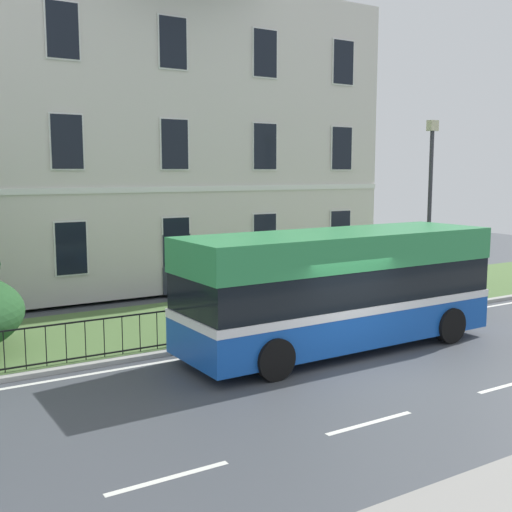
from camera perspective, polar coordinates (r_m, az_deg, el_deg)
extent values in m
cube|color=#3F4349|center=(14.61, 11.54, -10.88)|extent=(60.00, 56.00, 0.06)
cube|color=silver|center=(17.32, 3.23, -7.65)|extent=(54.00, 0.14, 0.01)
cube|color=silver|center=(10.09, -7.95, -19.39)|extent=(2.00, 0.12, 0.01)
cube|color=silver|center=(12.08, 10.35, -14.73)|extent=(2.00, 0.12, 0.01)
cube|color=silver|center=(14.90, 22.13, -10.80)|extent=(2.00, 0.12, 0.01)
cube|color=#9E9E99|center=(17.68, 2.36, -7.14)|extent=(57.00, 0.24, 0.12)
cube|color=#4F6F3B|center=(19.99, -2.10, -5.38)|extent=(57.00, 5.34, 0.12)
cube|color=silver|center=(27.34, -11.61, 10.12)|extent=(19.06, 9.56, 11.38)
cube|color=white|center=(22.86, -7.36, 6.06)|extent=(19.06, 0.06, 0.20)
cube|color=#2D333D|center=(23.09, -7.23, -0.73)|extent=(1.10, 0.06, 2.20)
cube|color=white|center=(21.72, -16.48, 0.67)|extent=(1.12, 0.04, 1.85)
cube|color=black|center=(21.70, -16.47, 0.67)|extent=(1.02, 0.03, 1.75)
cube|color=white|center=(22.99, -7.27, 1.30)|extent=(1.12, 0.04, 1.85)
cube|color=black|center=(22.97, -7.25, 1.30)|extent=(1.02, 0.03, 1.75)
cube|color=white|center=(24.78, 0.80, 1.83)|extent=(1.12, 0.04, 1.85)
cube|color=black|center=(24.76, 0.83, 1.82)|extent=(1.02, 0.03, 1.75)
cube|color=white|center=(26.99, 7.67, 2.24)|extent=(1.12, 0.04, 1.85)
cube|color=black|center=(26.98, 7.70, 2.24)|extent=(1.02, 0.03, 1.75)
cube|color=white|center=(21.59, -16.84, 9.93)|extent=(1.12, 0.04, 1.85)
cube|color=black|center=(21.57, -16.83, 9.93)|extent=(1.02, 0.03, 1.75)
cube|color=white|center=(22.86, -7.42, 10.05)|extent=(1.12, 0.04, 1.85)
cube|color=black|center=(22.85, -7.40, 10.05)|extent=(1.02, 0.03, 1.75)
cube|color=white|center=(24.67, 0.82, 9.94)|extent=(1.12, 0.04, 1.85)
cube|color=black|center=(24.65, 0.84, 9.94)|extent=(1.02, 0.03, 1.75)
cube|color=white|center=(26.89, 7.81, 9.69)|extent=(1.12, 0.04, 1.85)
cube|color=black|center=(26.87, 7.84, 9.69)|extent=(1.02, 0.03, 1.75)
cube|color=white|center=(22.03, -17.22, 19.06)|extent=(1.12, 0.04, 1.85)
cube|color=black|center=(22.01, -17.20, 19.07)|extent=(1.02, 0.03, 1.75)
cube|color=white|center=(23.27, -7.58, 18.69)|extent=(1.12, 0.04, 1.85)
cube|color=black|center=(23.26, -7.56, 18.70)|extent=(1.02, 0.03, 1.75)
cube|color=white|center=(25.05, 0.83, 17.97)|extent=(1.12, 0.04, 1.85)
cube|color=black|center=(25.03, 0.86, 17.98)|extent=(1.02, 0.03, 1.75)
cube|color=white|center=(27.24, 7.95, 17.07)|extent=(1.12, 0.04, 1.85)
cube|color=black|center=(27.22, 7.98, 17.07)|extent=(1.02, 0.03, 1.75)
cube|color=black|center=(17.57, 1.36, -3.84)|extent=(17.80, 0.04, 0.04)
cube|color=black|center=(17.77, 1.35, -6.59)|extent=(17.80, 0.04, 0.04)
cylinder|color=black|center=(15.19, -21.97, -8.11)|extent=(0.02, 0.02, 0.95)
cylinder|color=black|center=(15.26, -20.26, -7.95)|extent=(0.02, 0.02, 0.95)
cylinder|color=black|center=(15.35, -18.58, -7.78)|extent=(0.02, 0.02, 0.95)
cylinder|color=black|center=(15.45, -16.91, -7.61)|extent=(0.02, 0.02, 0.95)
cylinder|color=black|center=(15.56, -15.28, -7.44)|extent=(0.02, 0.02, 0.95)
cylinder|color=black|center=(15.69, -13.66, -7.26)|extent=(0.02, 0.02, 0.95)
cylinder|color=black|center=(15.82, -12.08, -7.08)|extent=(0.02, 0.02, 0.95)
cylinder|color=black|center=(15.97, -10.52, -6.90)|extent=(0.02, 0.02, 0.95)
cylinder|color=black|center=(16.14, -9.00, -6.71)|extent=(0.02, 0.02, 0.95)
cylinder|color=black|center=(16.31, -7.51, -6.53)|extent=(0.02, 0.02, 0.95)
cylinder|color=black|center=(16.49, -6.05, -6.35)|extent=(0.02, 0.02, 0.95)
cylinder|color=black|center=(16.68, -4.63, -6.16)|extent=(0.02, 0.02, 0.95)
cylinder|color=black|center=(16.89, -3.24, -5.98)|extent=(0.02, 0.02, 0.95)
cylinder|color=black|center=(17.10, -1.88, -5.80)|extent=(0.02, 0.02, 0.95)
cylinder|color=black|center=(17.32, -0.56, -5.61)|extent=(0.02, 0.02, 0.95)
cylinder|color=black|center=(17.56, 0.72, -5.44)|extent=(0.02, 0.02, 0.95)
cylinder|color=black|center=(17.80, 1.97, -5.26)|extent=(0.02, 0.02, 0.95)
cylinder|color=black|center=(18.05, 3.19, -5.08)|extent=(0.02, 0.02, 0.95)
cylinder|color=black|center=(18.30, 4.37, -4.91)|extent=(0.02, 0.02, 0.95)
cylinder|color=black|center=(18.57, 5.52, -4.74)|extent=(0.02, 0.02, 0.95)
cylinder|color=black|center=(18.84, 6.63, -4.58)|extent=(0.02, 0.02, 0.95)
cylinder|color=black|center=(19.12, 7.71, -4.41)|extent=(0.02, 0.02, 0.95)
cylinder|color=black|center=(19.40, 8.76, -4.25)|extent=(0.02, 0.02, 0.95)
cylinder|color=black|center=(19.70, 9.78, -4.10)|extent=(0.02, 0.02, 0.95)
cylinder|color=black|center=(19.99, 10.77, -3.94)|extent=(0.02, 0.02, 0.95)
cylinder|color=black|center=(20.30, 11.73, -3.79)|extent=(0.02, 0.02, 0.95)
cylinder|color=black|center=(20.61, 12.65, -3.65)|extent=(0.02, 0.02, 0.95)
cylinder|color=black|center=(20.92, 13.56, -3.51)|extent=(0.02, 0.02, 0.95)
cylinder|color=black|center=(21.24, 14.43, -3.37)|extent=(0.02, 0.02, 0.95)
cylinder|color=black|center=(21.57, 15.28, -3.23)|extent=(0.02, 0.02, 0.95)
cylinder|color=black|center=(21.90, 16.10, -3.10)|extent=(0.02, 0.02, 0.95)
cylinder|color=black|center=(22.23, 16.90, -2.97)|extent=(0.02, 0.02, 0.95)
cylinder|color=black|center=(22.57, 17.67, -2.84)|extent=(0.02, 0.02, 0.95)
cylinder|color=black|center=(22.91, 18.42, -2.72)|extent=(0.02, 0.02, 0.95)
cylinder|color=black|center=(23.26, 19.15, -2.60)|extent=(0.02, 0.02, 0.95)
cylinder|color=black|center=(23.61, 19.86, -2.49)|extent=(0.02, 0.02, 0.95)
cube|color=#164FB3|center=(16.53, 7.54, -5.74)|extent=(8.68, 2.70, 1.01)
cube|color=white|center=(16.43, 7.57, -4.17)|extent=(8.70, 2.72, 0.20)
cube|color=black|center=(16.33, 7.60, -2.40)|extent=(8.60, 2.65, 0.95)
cube|color=#2F8E4E|center=(16.20, 7.66, 0.71)|extent=(8.68, 2.70, 0.84)
cube|color=black|center=(19.38, 17.48, -1.24)|extent=(0.10, 2.14, 0.87)
cube|color=black|center=(19.27, 17.59, 1.40)|extent=(0.09, 1.83, 0.54)
cylinder|color=silver|center=(20.12, 15.57, -4.35)|extent=(0.04, 0.20, 0.20)
cylinder|color=silver|center=(19.10, 19.20, -5.14)|extent=(0.04, 0.20, 0.20)
cylinder|color=black|center=(19.35, 11.70, -4.71)|extent=(0.97, 0.32, 0.96)
cylinder|color=black|center=(17.72, 17.23, -6.04)|extent=(0.97, 0.32, 0.96)
cylinder|color=black|center=(16.01, -3.26, -7.17)|extent=(0.97, 0.32, 0.96)
cylinder|color=black|center=(14.00, 1.69, -9.36)|extent=(0.97, 0.32, 0.96)
cylinder|color=#333338|center=(22.82, 15.50, 3.56)|extent=(0.14, 0.14, 5.85)
cube|color=beige|center=(22.82, 15.79, 11.36)|extent=(0.36, 0.24, 0.36)
cylinder|color=#23472D|center=(18.00, -2.29, -5.00)|extent=(0.55, 0.55, 1.02)
ellipsoid|color=black|center=(17.88, -2.30, -3.11)|extent=(0.56, 0.56, 0.19)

